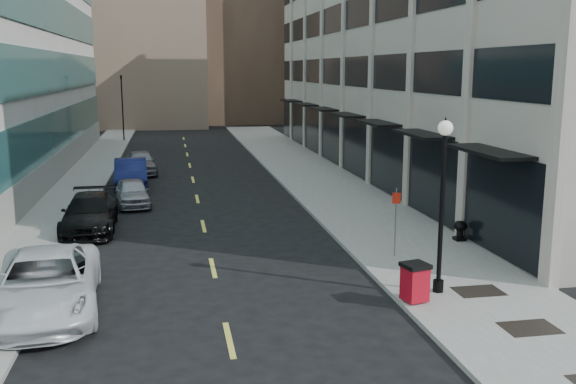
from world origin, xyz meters
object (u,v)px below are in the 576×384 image
object	(u,v)px
lamppost	(443,191)
car_blue_sedan	(131,174)
trash_bin	(415,281)
sign_post	(396,213)
urn_planter	(460,228)
traffic_signal	(121,79)
car_white_van	(46,284)
car_silver_sedan	(133,192)
car_black_pickup	(90,213)
car_grey_sedan	(141,162)

from	to	relation	value
lamppost	car_blue_sedan	bearing A→B (deg)	116.72
trash_bin	lamppost	distance (m)	2.72
sign_post	urn_planter	xyz separation A→B (m)	(3.20, 1.57, -1.11)
traffic_signal	car_white_van	xyz separation A→B (m)	(0.70, -43.23, -4.88)
sign_post	urn_planter	bearing A→B (deg)	44.60
car_blue_sedan	urn_planter	world-z (taller)	car_blue_sedan
car_white_van	lamppost	bearing A→B (deg)	-8.44
car_silver_sedan	sign_post	world-z (taller)	sign_post
lamppost	car_black_pickup	bearing A→B (deg)	137.93
car_blue_sedan	trash_bin	distance (m)	22.27
trash_bin	urn_planter	bearing A→B (deg)	41.36
trash_bin	car_black_pickup	bearing A→B (deg)	119.81
trash_bin	car_grey_sedan	bearing A→B (deg)	95.03
sign_post	urn_planter	size ratio (longest dim) A/B	3.21
trash_bin	urn_planter	world-z (taller)	trash_bin
car_blue_sedan	lamppost	size ratio (longest dim) A/B	0.97
trash_bin	sign_post	size ratio (longest dim) A/B	0.46
lamppost	urn_planter	xyz separation A→B (m)	(3.20, 5.34, -2.59)
trash_bin	car_blue_sedan	bearing A→B (deg)	100.06
car_black_pickup	car_grey_sedan	size ratio (longest dim) A/B	1.17
car_silver_sedan	car_grey_sedan	size ratio (longest dim) A/B	0.88
traffic_signal	sign_post	xyz separation A→B (m)	(11.90, -40.23, -4.00)
car_grey_sedan	trash_bin	size ratio (longest dim) A/B	3.97
car_white_van	car_silver_sedan	xyz separation A→B (m)	(1.60, 14.15, -0.17)
car_white_van	urn_planter	size ratio (longest dim) A/B	7.92
trash_bin	lamppost	size ratio (longest dim) A/B	0.22
traffic_signal	urn_planter	size ratio (longest dim) A/B	9.17
traffic_signal	sign_post	size ratio (longest dim) A/B	2.86
sign_post	car_white_van	bearing A→B (deg)	-146.47
car_white_van	urn_planter	world-z (taller)	car_white_van
urn_planter	traffic_signal	bearing A→B (deg)	111.34
car_white_van	car_black_pickup	bearing A→B (deg)	84.72
traffic_signal	sign_post	bearing A→B (deg)	-73.52
car_grey_sedan	trash_bin	bearing A→B (deg)	-78.93
traffic_signal	trash_bin	size ratio (longest dim) A/B	6.19
car_blue_sedan	car_grey_sedan	xyz separation A→B (m)	(0.34, 5.10, -0.07)
trash_bin	lamppost	xyz separation A→B (m)	(1.00, 0.65, 2.45)
car_black_pickup	urn_planter	distance (m)	15.02
trash_bin	car_silver_sedan	bearing A→B (deg)	105.31
car_blue_sedan	sign_post	bearing A→B (deg)	-61.26
car_black_pickup	car_grey_sedan	distance (m)	14.93
car_white_van	car_silver_sedan	world-z (taller)	car_white_van
car_white_van	car_blue_sedan	size ratio (longest dim) A/B	1.20
car_white_van	sign_post	size ratio (longest dim) A/B	2.47
car_blue_sedan	trash_bin	bearing A→B (deg)	-69.49
car_white_van	sign_post	distance (m)	11.63
car_white_van	car_black_pickup	world-z (taller)	car_white_van
car_white_van	car_blue_sedan	xyz separation A→B (m)	(1.26, 18.98, -0.01)
traffic_signal	car_white_van	world-z (taller)	traffic_signal
traffic_signal	car_blue_sedan	size ratio (longest dim) A/B	1.38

